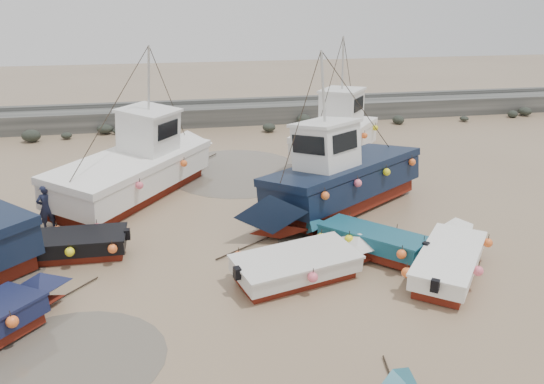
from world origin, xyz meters
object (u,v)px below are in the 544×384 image
(cabin_boat_3, at_px, (340,134))
(dinghy_6, at_px, (362,236))
(dinghy_4, at_px, (63,243))
(cabin_boat_2, at_px, (336,179))
(dinghy_5, at_px, (306,261))
(person, at_px, (50,229))
(dinghy_3, at_px, (452,255))
(cabin_boat_1, at_px, (140,164))

(cabin_boat_3, bearing_deg, dinghy_6, -66.10)
(dinghy_4, relative_size, cabin_boat_3, 0.70)
(dinghy_4, xyz_separation_m, cabin_boat_2, (9.95, 2.14, 0.77))
(dinghy_5, height_order, cabin_boat_2, cabin_boat_2)
(dinghy_6, relative_size, person, 2.71)
(dinghy_3, height_order, dinghy_6, same)
(cabin_boat_2, bearing_deg, dinghy_5, 119.43)
(cabin_boat_1, bearing_deg, dinghy_4, -76.77)
(dinghy_5, height_order, person, dinghy_5)
(dinghy_3, bearing_deg, dinghy_5, -147.05)
(dinghy_4, distance_m, person, 2.75)
(dinghy_4, distance_m, cabin_boat_2, 10.20)
(dinghy_5, distance_m, dinghy_6, 2.64)
(dinghy_3, xyz_separation_m, dinghy_6, (-2.21, 1.85, 0.01))
(cabin_boat_3, bearing_deg, dinghy_3, -54.07)
(dinghy_4, relative_size, cabin_boat_2, 0.59)
(dinghy_4, distance_m, cabin_boat_3, 15.45)
(cabin_boat_2, relative_size, cabin_boat_3, 1.17)
(cabin_boat_1, xyz_separation_m, cabin_boat_3, (10.08, 3.25, 0.07))
(dinghy_3, height_order, dinghy_5, same)
(dinghy_5, distance_m, cabin_boat_2, 5.62)
(dinghy_6, relative_size, cabin_boat_1, 0.47)
(cabin_boat_2, height_order, person, cabin_boat_2)
(person, bearing_deg, cabin_boat_1, -158.65)
(dinghy_3, height_order, dinghy_4, same)
(dinghy_6, height_order, person, dinghy_6)
(dinghy_6, height_order, cabin_boat_3, cabin_boat_3)
(dinghy_3, distance_m, cabin_boat_3, 12.51)
(dinghy_4, relative_size, dinghy_5, 0.94)
(dinghy_4, xyz_separation_m, cabin_boat_3, (12.44, 9.12, 0.82))
(person, bearing_deg, dinghy_5, 123.01)
(dinghy_5, distance_m, person, 9.90)
(cabin_boat_1, height_order, cabin_boat_3, same)
(dinghy_3, bearing_deg, cabin_boat_1, 175.70)
(dinghy_3, height_order, cabin_boat_2, cabin_boat_2)
(cabin_boat_3, bearing_deg, cabin_boat_1, -123.69)
(person, bearing_deg, dinghy_4, 85.57)
(dinghy_3, bearing_deg, cabin_boat_2, 149.24)
(dinghy_4, height_order, dinghy_5, same)
(dinghy_3, bearing_deg, person, -164.92)
(cabin_boat_3, distance_m, person, 14.95)
(dinghy_4, height_order, person, dinghy_4)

